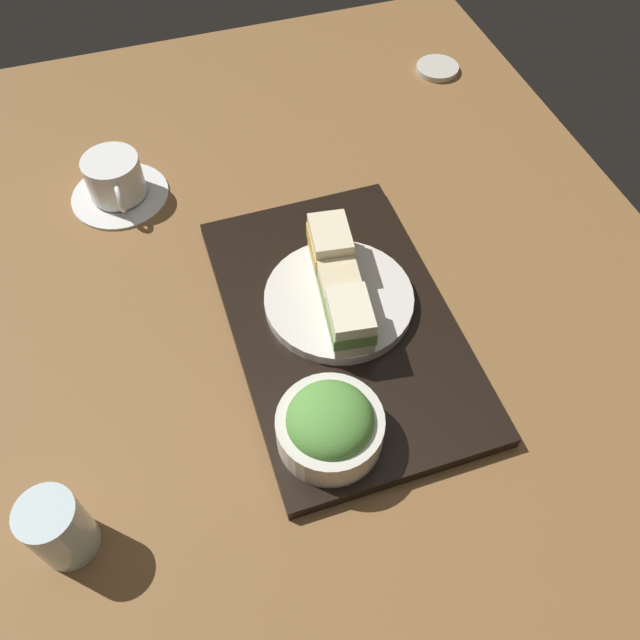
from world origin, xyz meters
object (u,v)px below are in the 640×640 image
at_px(sandwich_middle, 339,285).
at_px(sandwich_far, 330,246).
at_px(sandwich_near, 350,320).
at_px(small_sauce_dish, 437,69).
at_px(sandwich_plate, 339,299).
at_px(salad_bowl, 330,425).
at_px(coffee_cup, 116,181).
at_px(drinking_glass, 58,528).

distance_m(sandwich_middle, sandwich_far, 0.06).
xyz_separation_m(sandwich_near, small_sauce_dish, (0.52, -0.36, -0.06)).
distance_m(sandwich_far, small_sauce_dish, 0.53).
relative_size(sandwich_plate, salad_bowl, 1.61).
bearing_deg(sandwich_far, coffee_cup, 45.08).
height_order(sandwich_plate, small_sauce_dish, sandwich_plate).
height_order(sandwich_plate, coffee_cup, coffee_cup).
bearing_deg(sandwich_middle, sandwich_far, -7.51).
xyz_separation_m(sandwich_near, sandwich_middle, (0.06, -0.01, -0.01)).
distance_m(salad_bowl, small_sauce_dish, 0.76).
distance_m(sandwich_middle, small_sauce_dish, 0.58).
relative_size(sandwich_far, coffee_cup, 0.53).
distance_m(sandwich_middle, drinking_glass, 0.41).
relative_size(sandwich_near, sandwich_middle, 0.96).
bearing_deg(drinking_glass, sandwich_plate, -61.41).
distance_m(sandwich_plate, sandwich_near, 0.07).
bearing_deg(sandwich_far, sandwich_middle, 172.49).
distance_m(sandwich_near, small_sauce_dish, 0.63).
distance_m(coffee_cup, drinking_glass, 0.52).
relative_size(coffee_cup, small_sauce_dish, 1.91).
distance_m(sandwich_near, coffee_cup, 0.44).
height_order(sandwich_middle, small_sauce_dish, sandwich_middle).
distance_m(coffee_cup, small_sauce_dish, 0.61).
height_order(sandwich_middle, salad_bowl, salad_bowl).
bearing_deg(salad_bowl, sandwich_near, -28.77).
bearing_deg(small_sauce_dish, sandwich_far, 139.53).
bearing_deg(sandwich_plate, coffee_cup, 38.09).
xyz_separation_m(sandwich_plate, coffee_cup, (0.31, 0.24, 0.00)).
bearing_deg(sandwich_plate, salad_bowl, 157.79).
xyz_separation_m(sandwich_plate, sandwich_far, (0.06, -0.01, 0.04)).
bearing_deg(sandwich_plate, sandwich_near, 172.49).
relative_size(sandwich_middle, salad_bowl, 0.65).
xyz_separation_m(sandwich_far, salad_bowl, (-0.24, 0.08, -0.01)).
height_order(sandwich_middle, drinking_glass, drinking_glass).
height_order(sandwich_near, coffee_cup, sandwich_near).
relative_size(sandwich_far, drinking_glass, 0.85).
bearing_deg(sandwich_plate, small_sauce_dish, -37.21).
bearing_deg(sandwich_middle, drinking_glass, 118.59).
bearing_deg(sandwich_plate, sandwich_middle, 59.04).
xyz_separation_m(salad_bowl, drinking_glass, (-0.02, 0.29, -0.00)).
bearing_deg(sandwich_far, small_sauce_dish, -40.47).
relative_size(sandwich_near, coffee_cup, 0.51).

